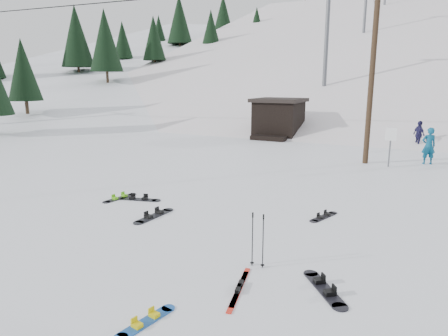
% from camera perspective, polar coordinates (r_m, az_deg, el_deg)
% --- Properties ---
extents(ground, '(200.00, 200.00, 0.00)m').
position_cam_1_polar(ground, '(8.75, -8.21, -14.76)').
color(ground, white).
rests_on(ground, ground).
extents(ski_slope, '(60.00, 85.24, 65.97)m').
position_cam_1_polar(ski_slope, '(63.51, 22.13, -3.13)').
color(ski_slope, white).
rests_on(ski_slope, ground).
extents(ridge_left, '(47.54, 95.03, 58.38)m').
position_cam_1_polar(ridge_left, '(69.43, -9.40, -0.25)').
color(ridge_left, white).
rests_on(ridge_left, ground).
extents(treeline_left, '(20.00, 64.00, 10.00)m').
position_cam_1_polar(treeline_left, '(60.40, -12.77, 8.30)').
color(treeline_left, black).
rests_on(treeline_left, ground).
extents(treeline_crest, '(50.00, 6.00, 10.00)m').
position_cam_1_polar(treeline_crest, '(92.50, 24.59, 8.81)').
color(treeline_crest, black).
rests_on(treeline_crest, ski_slope).
extents(utility_pole, '(2.00, 0.26, 9.00)m').
position_cam_1_polar(utility_pole, '(20.48, 20.47, 13.61)').
color(utility_pole, '#3A2819').
rests_on(utility_pole, ground).
extents(trail_sign, '(0.50, 0.09, 1.85)m').
position_cam_1_polar(trail_sign, '(20.12, 22.70, 3.71)').
color(trail_sign, '#595B60').
rests_on(trail_sign, ground).
extents(lift_hut, '(3.40, 4.10, 2.75)m').
position_cam_1_polar(lift_hut, '(29.00, 7.78, 7.10)').
color(lift_hut, black).
rests_on(lift_hut, ground).
extents(lift_tower_near, '(2.20, 0.36, 8.00)m').
position_cam_1_polar(lift_tower_near, '(37.51, 14.48, 17.95)').
color(lift_tower_near, '#595B60').
rests_on(lift_tower_near, ski_slope).
extents(hero_snowboard, '(0.43, 1.27, 0.09)m').
position_cam_1_polar(hero_snowboard, '(7.28, -11.11, -20.70)').
color(hero_snowboard, '#1A54AD').
rests_on(hero_snowboard, ground).
extents(hero_skis, '(0.49, 1.73, 0.09)m').
position_cam_1_polar(hero_skis, '(8.11, 2.18, -16.75)').
color(hero_skis, red).
rests_on(hero_skis, ground).
extents(ski_poles, '(0.33, 0.09, 1.22)m').
position_cam_1_polar(ski_poles, '(8.75, 4.83, -10.16)').
color(ski_poles, black).
rests_on(ski_poles, ground).
extents(board_scatter_a, '(1.52, 0.63, 0.11)m').
position_cam_1_polar(board_scatter_a, '(13.94, -12.10, -4.35)').
color(board_scatter_a, black).
rests_on(board_scatter_a, ground).
extents(board_scatter_b, '(0.40, 1.66, 0.12)m').
position_cam_1_polar(board_scatter_b, '(12.18, -9.97, -6.70)').
color(board_scatter_b, black).
rests_on(board_scatter_b, ground).
extents(board_scatter_c, '(0.43, 1.39, 0.10)m').
position_cam_1_polar(board_scatter_c, '(14.24, -14.67, -4.13)').
color(board_scatter_c, black).
rests_on(board_scatter_c, ground).
extents(board_scatter_d, '(1.10, 1.31, 0.11)m').
position_cam_1_polar(board_scatter_d, '(8.32, 14.13, -16.33)').
color(board_scatter_d, black).
rests_on(board_scatter_d, ground).
extents(board_scatter_f, '(0.58, 1.26, 0.09)m').
position_cam_1_polar(board_scatter_f, '(12.30, 14.05, -6.74)').
color(board_scatter_f, black).
rests_on(board_scatter_f, ground).
extents(skier_teal, '(0.76, 0.64, 1.78)m').
position_cam_1_polar(skier_teal, '(21.67, 27.19, 2.83)').
color(skier_teal, navy).
rests_on(skier_teal, ground).
extents(skier_navy, '(0.90, 1.01, 1.64)m').
position_cam_1_polar(skier_navy, '(26.59, 26.09, 4.31)').
color(skier_navy, '#1F1C46').
rests_on(skier_navy, ground).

